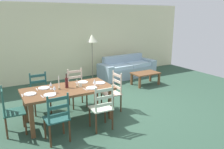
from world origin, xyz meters
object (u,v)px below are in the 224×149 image
Objects in this scene: couch at (127,69)px; coffee_cup_primary at (80,85)px; dining_table at (68,92)px; dining_chair_far_right at (77,88)px; wine_glass_near_left at (54,88)px; coffee_table at (145,74)px; dining_chair_head_west at (11,111)px; dining_chair_near_left at (57,118)px; wine_glass_near_right at (95,81)px; wine_bottle at (67,83)px; wine_glass_far_left at (51,84)px; dining_chair_head_east at (113,92)px; dining_chair_near_right at (102,108)px; dining_chair_far_left at (40,93)px; standing_lamp at (92,41)px.

coffee_cup_primary is at bearing -138.37° from couch.
dining_table is 0.89m from dining_chair_far_right.
wine_glass_near_left is at bearing -167.24° from coffee_cup_primary.
dining_table is 3.42m from coffee_table.
dining_chair_far_right is 1.00× the size of dining_chair_head_west.
wine_glass_near_right is (1.04, 0.61, 0.38)m from dining_chair_near_left.
coffee_table is (3.14, 1.27, -0.51)m from wine_bottle.
couch is (3.17, 2.54, -0.37)m from dining_table.
wine_bottle is 1.96× the size of wine_glass_far_left.
dining_chair_head_east reaches higher than dining_table.
dining_chair_near_right is at bearing -59.52° from wine_bottle.
dining_chair_far_left is 3.12m from standing_lamp.
dining_chair_head_east is at bearing 47.40° from dining_chair_near_right.
wine_glass_near_left reaches higher than coffee_table.
standing_lamp is (1.82, 2.67, 0.54)m from wine_bottle.
couch is at bearing 37.67° from wine_glass_near_left.
couch is (2.71, 3.27, -0.19)m from dining_chair_near_right.
wine_glass_far_left is (-1.45, 0.13, 0.38)m from dining_chair_head_east.
dining_table is at bearing 176.82° from coffee_cup_primary.
dining_chair_far_left and dining_chair_head_east have the same top height.
dining_chair_far_right is 1.80m from dining_chair_head_west.
coffee_cup_primary is (0.29, -0.07, -0.07)m from wine_bottle.
dining_chair_near_left is 1.07× the size of coffee_table.
coffee_cup_primary is (0.73, -0.80, 0.32)m from dining_chair_far_left.
wine_glass_near_right is at bearing -83.16° from dining_chair_far_right.
dining_chair_head_west is at bearing -149.42° from couch.
dining_chair_far_left is 10.67× the size of coffee_cup_primary.
wine_glass_far_left is at bearing 166.52° from wine_bottle.
wine_glass_near_left is (-0.33, -0.16, 0.20)m from dining_table.
couch is at bearing 38.17° from wine_bottle.
wine_bottle is 0.61m from wine_glass_near_right.
dining_chair_near_left is 1.00× the size of dining_chair_far_right.
dining_chair_head_east is 10.67× the size of coffee_cup_primary.
dining_chair_near_left is at bearing -98.86° from wine_glass_far_left.
dining_chair_far_right is at bearing 131.93° from dining_chair_head_east.
dining_chair_head_west is 5.03m from couch.
dining_table is at bearing -123.76° from standing_lamp.
coffee_cup_primary is 0.04× the size of couch.
dining_chair_far_left is 0.91m from dining_chair_far_right.
dining_chair_near_left is at bearing -119.95° from wine_bottle.
wine_glass_near_left is (0.14, 0.60, 0.38)m from dining_chair_near_left.
dining_chair_far_right is 5.96× the size of wine_glass_near_left.
wine_glass_near_right is 1.00× the size of wine_glass_far_left.
dining_chair_near_left reaches higher than coffee_cup_primary.
dining_chair_head_east is 1.51m from wine_glass_near_left.
dining_chair_head_east is at bearing 1.09° from coffee_cup_primary.
dining_chair_far_right is 1.07× the size of coffee_table.
dining_chair_near_left is 1.01m from wine_bottle.
dining_chair_far_left is 5.96× the size of wine_glass_near_left.
wine_glass_near_left is at bearing -154.54° from dining_table.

